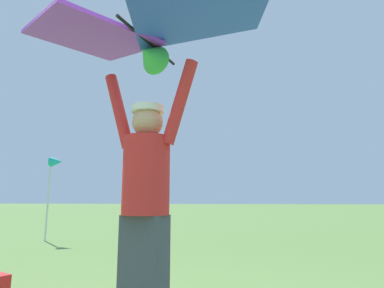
{
  "coord_description": "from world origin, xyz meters",
  "views": [
    {
      "loc": [
        0.6,
        -2.03,
        0.93
      ],
      "look_at": [
        -0.02,
        2.68,
        1.77
      ],
      "focal_mm": 29.1,
      "sensor_mm": 36.0,
      "label": 1
    }
  ],
  "objects_px": {
    "distant_kite_black_high_left": "(255,4)",
    "marker_flag": "(55,167)",
    "kite_flyer_person": "(146,198)",
    "held_stunt_kite": "(143,30)"
  },
  "relations": [
    {
      "from": "distant_kite_black_high_left",
      "to": "marker_flag",
      "type": "relative_size",
      "value": 1.15
    },
    {
      "from": "kite_flyer_person",
      "to": "distant_kite_black_high_left",
      "type": "relative_size",
      "value": 0.87
    },
    {
      "from": "kite_flyer_person",
      "to": "marker_flag",
      "type": "relative_size",
      "value": 1.0
    },
    {
      "from": "held_stunt_kite",
      "to": "marker_flag",
      "type": "relative_size",
      "value": 1.1
    },
    {
      "from": "kite_flyer_person",
      "to": "distant_kite_black_high_left",
      "type": "bearing_deg",
      "value": 82.74
    },
    {
      "from": "held_stunt_kite",
      "to": "marker_flag",
      "type": "xyz_separation_m",
      "value": [
        -3.48,
        4.69,
        -0.53
      ]
    },
    {
      "from": "held_stunt_kite",
      "to": "marker_flag",
      "type": "distance_m",
      "value": 5.86
    },
    {
      "from": "kite_flyer_person",
      "to": "marker_flag",
      "type": "xyz_separation_m",
      "value": [
        -3.51,
        4.6,
        0.72
      ]
    },
    {
      "from": "kite_flyer_person",
      "to": "held_stunt_kite",
      "type": "relative_size",
      "value": 0.92
    },
    {
      "from": "distant_kite_black_high_left",
      "to": "marker_flag",
      "type": "height_order",
      "value": "distant_kite_black_high_left"
    }
  ]
}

